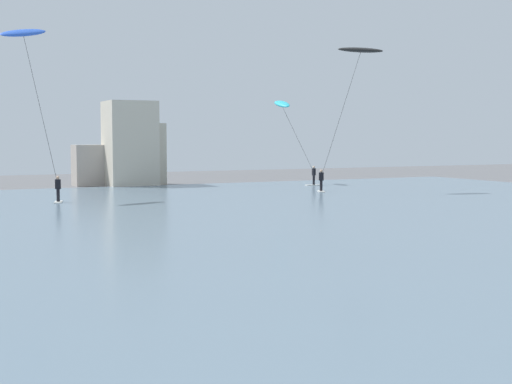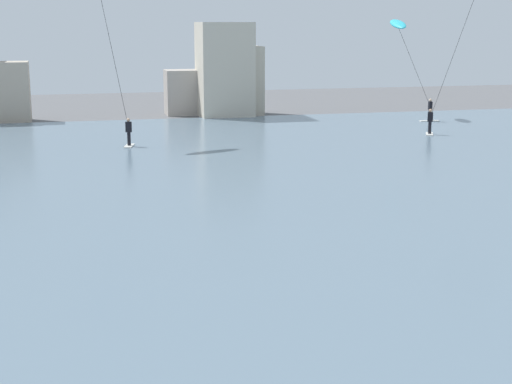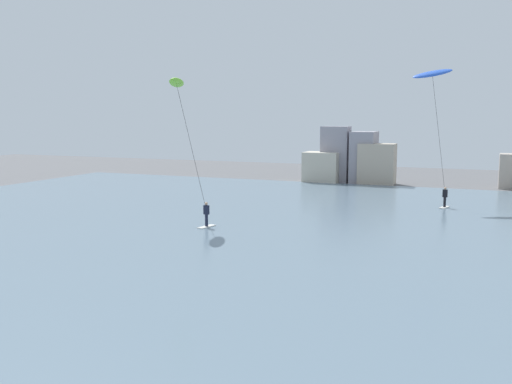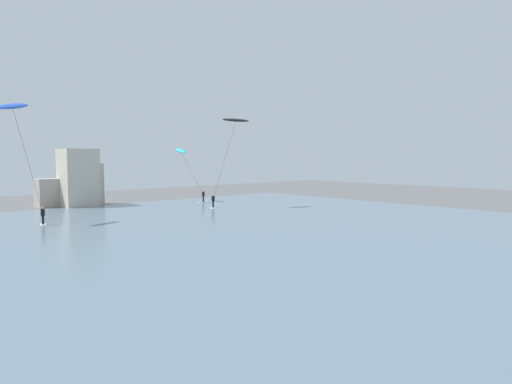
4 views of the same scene
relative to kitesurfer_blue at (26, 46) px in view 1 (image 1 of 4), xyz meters
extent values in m
cube|color=slate|center=(-0.19, -15.36, -9.82)|extent=(84.00, 52.00, 0.10)
cube|color=#A89E93|center=(6.88, 13.85, -8.11)|extent=(2.51, 2.41, 3.52)
cube|color=beige|center=(9.97, 11.83, -6.28)|extent=(4.00, 3.87, 7.19)
cube|color=beige|center=(11.51, 12.55, -7.19)|extent=(2.97, 2.91, 5.36)
cube|color=silver|center=(1.39, -2.06, -9.74)|extent=(0.77, 1.47, 0.06)
cylinder|color=black|center=(1.39, -2.06, -9.32)|extent=(0.20, 0.20, 0.78)
cube|color=black|center=(1.39, -2.06, -8.63)|extent=(0.38, 0.30, 0.60)
sphere|color=tan|center=(1.39, -2.06, -8.22)|extent=(0.20, 0.20, 0.20)
cylinder|color=#333333|center=(0.63, -0.93, -4.00)|extent=(1.55, 2.28, 9.38)
ellipsoid|color=blue|center=(-0.13, 0.19, 0.84)|extent=(3.50, 2.63, 1.28)
cube|color=silver|center=(23.71, 4.44, -9.74)|extent=(1.45, 0.62, 0.06)
cylinder|color=black|center=(23.71, 4.44, -9.32)|extent=(0.20, 0.20, 0.78)
cube|color=black|center=(23.71, 4.44, -8.63)|extent=(0.26, 0.37, 0.60)
sphere|color=beige|center=(23.71, 4.44, -8.22)|extent=(0.20, 0.20, 0.20)
cylinder|color=#333333|center=(23.04, 6.04, -5.83)|extent=(1.38, 3.23, 5.72)
ellipsoid|color=#28B2C6|center=(22.36, 7.64, -2.83)|extent=(1.19, 2.90, 1.12)
cube|color=silver|center=(20.63, -1.81, -9.74)|extent=(0.99, 1.45, 0.06)
cylinder|color=black|center=(20.63, -1.81, -9.32)|extent=(0.20, 0.20, 0.78)
cube|color=black|center=(20.63, -1.81, -8.63)|extent=(0.40, 0.34, 0.60)
sphere|color=tan|center=(20.63, -1.81, -8.22)|extent=(0.20, 0.20, 0.20)
cylinder|color=#333333|center=(21.97, -2.34, -4.07)|extent=(2.71, 1.08, 9.24)
ellipsoid|color=black|center=(23.31, -2.86, 0.70)|extent=(3.74, 1.87, 0.57)
camera|label=1|loc=(-6.67, -46.48, -5.74)|focal=49.25mm
camera|label=2|loc=(-2.19, -47.35, -2.65)|focal=54.47mm
camera|label=3|loc=(3.91, -47.63, -2.64)|focal=38.80mm
camera|label=4|loc=(-11.55, -44.36, -3.67)|focal=31.54mm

